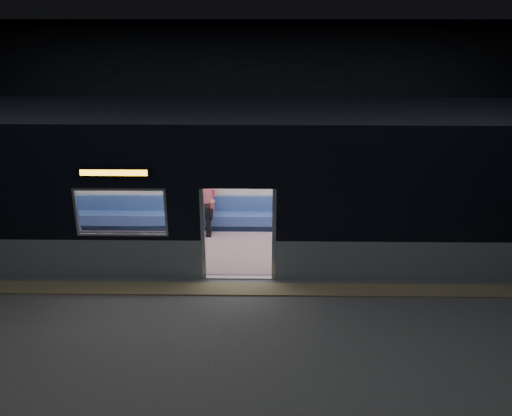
{
  "coord_description": "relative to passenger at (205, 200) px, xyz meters",
  "views": [
    {
      "loc": [
        0.52,
        -9.18,
        5.7
      ],
      "look_at": [
        0.35,
        2.3,
        1.12
      ],
      "focal_mm": 38.0,
      "sensor_mm": 36.0,
      "label": 1
    }
  ],
  "objects": [
    {
      "name": "station_floor",
      "position": [
        0.96,
        -3.55,
        -0.84
      ],
      "size": [
        24.0,
        14.0,
        0.01
      ],
      "primitive_type": "cube",
      "color": "#47494C",
      "rests_on": "ground"
    },
    {
      "name": "tactile_strip",
      "position": [
        0.96,
        -3.0,
        -0.82
      ],
      "size": [
        22.8,
        0.5,
        0.03
      ],
      "primitive_type": "cube",
      "color": "#8C7F59",
      "rests_on": "station_floor"
    },
    {
      "name": "station_envelope",
      "position": [
        0.96,
        -3.55,
        2.83
      ],
      "size": [
        24.0,
        14.0,
        5.0
      ],
      "color": "black",
      "rests_on": "station_floor"
    },
    {
      "name": "transit_map",
      "position": [
        3.31,
        0.31,
        0.66
      ],
      "size": [
        1.06,
        0.03,
        0.69
      ],
      "primitive_type": "cube",
      "color": "white",
      "rests_on": "metro_car"
    },
    {
      "name": "metro_car",
      "position": [
        0.96,
        -1.0,
        1.01
      ],
      "size": [
        18.0,
        3.04,
        3.35
      ],
      "color": "gray",
      "rests_on": "station_floor"
    },
    {
      "name": "handbag",
      "position": [
        -0.02,
        -0.25,
        -0.13
      ],
      "size": [
        0.37,
        0.34,
        0.16
      ],
      "primitive_type": "cube",
      "rotation": [
        0.0,
        0.0,
        0.25
      ],
      "color": "black",
      "rests_on": "passenger"
    },
    {
      "name": "passenger",
      "position": [
        0.0,
        0.0,
        0.0
      ],
      "size": [
        0.43,
        0.74,
        1.45
      ],
      "rotation": [
        0.0,
        0.0,
        0.01
      ],
      "color": "black",
      "rests_on": "metro_car"
    }
  ]
}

